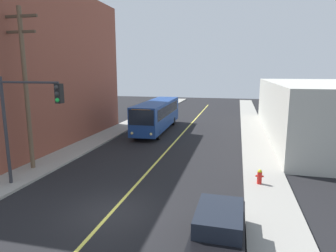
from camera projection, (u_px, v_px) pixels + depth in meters
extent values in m
plane|color=black|center=(111.00, 213.00, 13.39)|extent=(120.00, 120.00, 0.00)
cube|color=gray|center=(81.00, 147.00, 24.59)|extent=(2.50, 90.00, 0.15)
cube|color=gray|center=(260.00, 159.00, 21.28)|extent=(2.50, 90.00, 0.15)
cube|color=#D8CC4C|center=(177.00, 139.00, 27.73)|extent=(0.16, 60.00, 0.01)
cube|color=brown|center=(17.00, 68.00, 25.40)|extent=(10.00, 20.49, 13.38)
cube|color=black|center=(71.00, 128.00, 25.22)|extent=(0.06, 14.34, 1.30)
cube|color=black|center=(69.00, 91.00, 24.62)|extent=(0.06, 14.34, 1.30)
cube|color=black|center=(66.00, 52.00, 24.03)|extent=(0.06, 14.34, 1.30)
cube|color=black|center=(63.00, 11.00, 23.43)|extent=(0.06, 14.34, 1.30)
cube|color=#B2B2A8|center=(332.00, 110.00, 28.32)|extent=(12.00, 24.75, 5.39)
cube|color=black|center=(267.00, 119.00, 29.88)|extent=(0.06, 17.32, 1.30)
cube|color=navy|center=(157.00, 114.00, 31.70)|extent=(2.89, 12.07, 2.75)
cube|color=black|center=(141.00, 118.00, 25.85)|extent=(2.35, 0.15, 1.40)
cube|color=black|center=(168.00, 103.00, 37.34)|extent=(2.30, 0.15, 1.10)
cube|color=black|center=(146.00, 109.00, 31.86)|extent=(0.35, 10.20, 1.10)
cube|color=black|center=(169.00, 110.00, 31.35)|extent=(0.35, 10.20, 1.10)
cube|color=orange|center=(141.00, 111.00, 25.75)|extent=(1.79, 0.11, 0.30)
sphere|color=#F9D872|center=(132.00, 133.00, 26.26)|extent=(0.24, 0.24, 0.24)
sphere|color=#F9D872|center=(151.00, 134.00, 25.91)|extent=(0.24, 0.24, 0.24)
cylinder|color=black|center=(136.00, 133.00, 28.14)|extent=(0.33, 1.01, 1.00)
cylinder|color=black|center=(158.00, 134.00, 27.68)|extent=(0.33, 1.01, 1.00)
cylinder|color=black|center=(155.00, 120.00, 35.54)|extent=(0.33, 1.01, 1.00)
cylinder|color=black|center=(173.00, 121.00, 35.09)|extent=(0.33, 1.01, 1.00)
cube|color=black|center=(219.00, 234.00, 10.42)|extent=(1.88, 4.43, 0.70)
cube|color=black|center=(219.00, 217.00, 10.30)|extent=(1.67, 2.49, 0.60)
cylinder|color=black|center=(202.00, 220.00, 12.11)|extent=(0.23, 0.64, 0.64)
cylinder|color=black|center=(242.00, 225.00, 11.72)|extent=(0.23, 0.64, 0.64)
cylinder|color=brown|center=(26.00, 91.00, 18.27)|extent=(0.28, 0.28, 10.13)
cube|color=#4C3D2D|center=(19.00, 16.00, 17.44)|extent=(2.40, 0.16, 0.16)
cube|color=#4C3D2D|center=(21.00, 32.00, 17.60)|extent=(2.00, 0.16, 0.16)
cylinder|color=#2D2D33|center=(6.00, 131.00, 16.04)|extent=(0.18, 0.18, 6.00)
cylinder|color=#2D2D33|center=(29.00, 82.00, 15.14)|extent=(3.50, 0.12, 0.12)
cube|color=black|center=(59.00, 93.00, 14.84)|extent=(0.32, 0.36, 1.00)
sphere|color=#2D2D2D|center=(57.00, 87.00, 14.60)|extent=(0.22, 0.22, 0.22)
sphere|color=#2D2D2D|center=(57.00, 94.00, 14.66)|extent=(0.22, 0.22, 0.22)
sphere|color=green|center=(57.00, 100.00, 14.72)|extent=(0.22, 0.22, 0.22)
cylinder|color=red|center=(259.00, 178.00, 16.37)|extent=(0.26, 0.26, 0.70)
sphere|color=gold|center=(260.00, 172.00, 16.31)|extent=(0.24, 0.24, 0.24)
cylinder|color=red|center=(257.00, 176.00, 16.39)|extent=(0.12, 0.10, 0.10)
cylinder|color=red|center=(263.00, 176.00, 16.32)|extent=(0.12, 0.10, 0.10)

